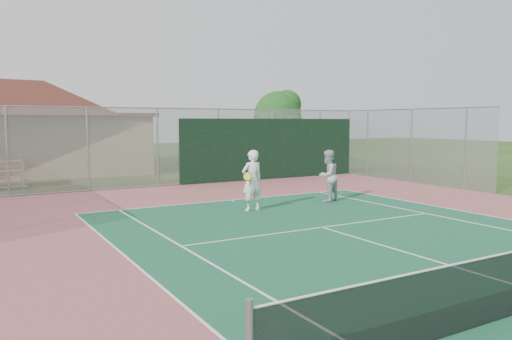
{
  "coord_description": "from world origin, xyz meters",
  "views": [
    {
      "loc": [
        -8.32,
        -4.32,
        2.92
      ],
      "look_at": [
        -0.41,
        9.3,
        1.38
      ],
      "focal_mm": 35.0,
      "sensor_mm": 36.0,
      "label": 1
    }
  ],
  "objects_px": {
    "player_grey_back": "(328,176)",
    "player_white_front": "(252,181)",
    "tree": "(279,117)",
    "clubhouse": "(21,118)"
  },
  "relations": [
    {
      "from": "player_grey_back",
      "to": "player_white_front",
      "type": "bearing_deg",
      "value": -13.11
    },
    {
      "from": "tree",
      "to": "player_white_front",
      "type": "bearing_deg",
      "value": -125.91
    },
    {
      "from": "player_white_front",
      "to": "player_grey_back",
      "type": "bearing_deg",
      "value": -177.15
    },
    {
      "from": "tree",
      "to": "player_white_front",
      "type": "distance_m",
      "value": 15.87
    },
    {
      "from": "clubhouse",
      "to": "player_grey_back",
      "type": "relative_size",
      "value": 7.94
    },
    {
      "from": "player_white_front",
      "to": "clubhouse",
      "type": "bearing_deg",
      "value": -74.48
    },
    {
      "from": "player_white_front",
      "to": "player_grey_back",
      "type": "xyz_separation_m",
      "value": [
        3.31,
        0.25,
        -0.05
      ]
    },
    {
      "from": "clubhouse",
      "to": "player_grey_back",
      "type": "xyz_separation_m",
      "value": [
        8.53,
        -16.79,
        -2.16
      ]
    },
    {
      "from": "clubhouse",
      "to": "player_white_front",
      "type": "height_order",
      "value": "clubhouse"
    },
    {
      "from": "tree",
      "to": "player_grey_back",
      "type": "bearing_deg",
      "value": -115.34
    }
  ]
}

